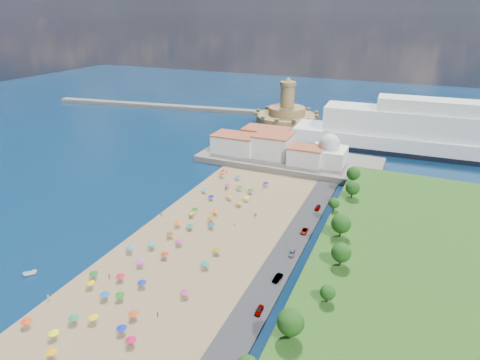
% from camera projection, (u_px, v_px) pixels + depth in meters
% --- Properties ---
extents(ground, '(700.00, 700.00, 0.00)m').
position_uv_depth(ground, '(202.00, 223.00, 145.37)').
color(ground, '#071938').
rests_on(ground, ground).
extents(terrace, '(90.00, 36.00, 3.00)m').
position_uv_depth(terrace, '(289.00, 160.00, 202.63)').
color(terrace, '#59544C').
rests_on(terrace, ground).
extents(jetty, '(18.00, 70.00, 2.40)m').
position_uv_depth(jetty, '(271.00, 137.00, 240.38)').
color(jetty, '#59544C').
rests_on(jetty, ground).
extents(breakwater, '(199.03, 34.77, 2.60)m').
position_uv_depth(breakwater, '(173.00, 107.00, 314.47)').
color(breakwater, '#59544C').
rests_on(breakwater, ground).
extents(waterfront_buildings, '(57.00, 29.00, 11.00)m').
position_uv_depth(waterfront_buildings, '(265.00, 144.00, 205.50)').
color(waterfront_buildings, silver).
rests_on(waterfront_buildings, terrace).
extents(domed_building, '(16.00, 16.00, 15.00)m').
position_uv_depth(domed_building, '(329.00, 152.00, 190.64)').
color(domed_building, silver).
rests_on(domed_building, terrace).
extents(fortress, '(40.00, 40.00, 32.40)m').
position_uv_depth(fortress, '(287.00, 117.00, 263.53)').
color(fortress, '#A68653').
rests_on(fortress, ground).
extents(cruise_ship, '(164.26, 30.36, 35.74)m').
position_uv_depth(cruise_ship, '(451.00, 137.00, 208.15)').
color(cruise_ship, black).
rests_on(cruise_ship, ground).
extents(beach_parasols, '(32.21, 115.24, 2.20)m').
position_uv_depth(beach_parasols, '(180.00, 235.00, 133.39)').
color(beach_parasols, gray).
rests_on(beach_parasols, beach).
extents(beachgoers, '(34.35, 100.21, 1.89)m').
position_uv_depth(beachgoers, '(199.00, 221.00, 144.58)').
color(beachgoers, tan).
rests_on(beachgoers, beach).
extents(moored_boats, '(4.43, 15.02, 1.70)m').
position_uv_depth(moored_boats, '(9.00, 286.00, 110.91)').
color(moored_boats, white).
rests_on(moored_boats, ground).
extents(parked_cars, '(2.19, 66.57, 1.43)m').
position_uv_depth(parked_cars, '(295.00, 247.00, 128.24)').
color(parked_cars, gray).
rests_on(parked_cars, promenade).
extents(hillside_trees, '(14.02, 109.92, 7.79)m').
position_uv_depth(hillside_trees, '(333.00, 232.00, 119.38)').
color(hillside_trees, '#382314').
rests_on(hillside_trees, hillside).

